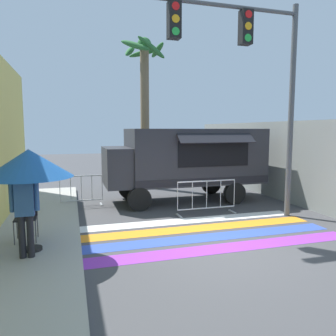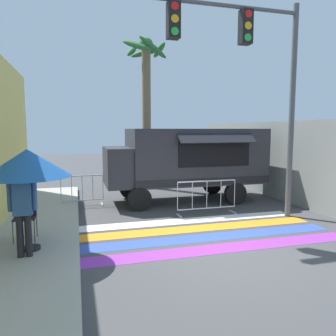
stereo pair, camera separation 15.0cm
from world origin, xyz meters
The scene contains 11 objects.
ground_plane centered at (0.00, 0.00, 0.00)m, with size 60.00×60.00×0.00m, color #424244.
concrete_wall_right centered at (4.27, 3.00, 1.44)m, with size 0.20×16.00×2.89m.
crosswalk_painted centered at (0.00, 1.05, 0.00)m, with size 6.40×2.84×0.01m.
food_truck centered at (0.69, 4.71, 1.57)m, with size 5.63×2.62×2.62m.
traffic_signal_pole centered at (1.52, 1.86, 4.48)m, with size 4.69×0.29×6.20m.
patio_umbrella centered at (-3.98, 0.57, 1.92)m, with size 1.70×1.70×2.06m.
folding_chair centered at (-4.18, 1.31, 0.75)m, with size 0.46×0.46×0.99m.
vendor_person centered at (-4.05, 0.19, 1.15)m, with size 0.53×0.23×1.75m.
barricade_front centered at (0.77, 2.72, 0.52)m, with size 1.90×0.44×1.05m.
barricade_side centered at (-2.88, 4.95, 0.50)m, with size 1.41×0.44×1.05m.
palm_tree centered at (-0.02, 7.82, 4.29)m, with size 2.07×2.15×6.51m.
Camera 1 is at (-3.18, -6.38, 2.59)m, focal length 35.00 mm.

